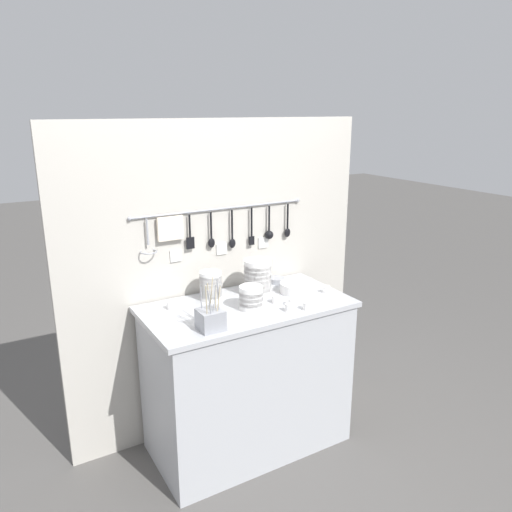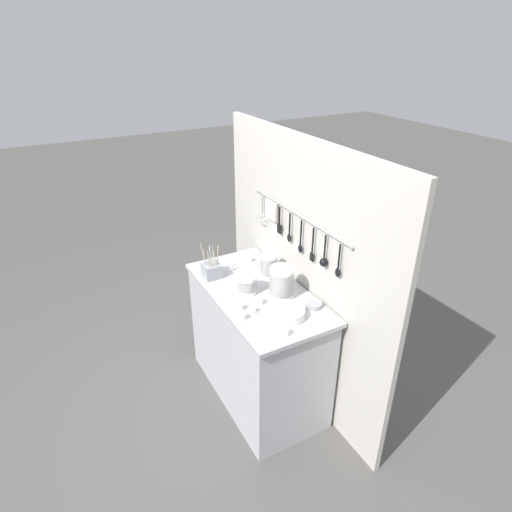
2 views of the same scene
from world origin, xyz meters
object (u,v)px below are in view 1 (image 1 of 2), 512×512
cup_edge_far (307,306)px  cup_back_right (289,308)px  bowl_stack_tall_left (251,298)px  cutlery_caddy (211,319)px  cup_edge_near (292,302)px  cup_front_right (276,299)px  bowl_stack_nested_right (211,286)px  bowl_stack_wide_centre (258,277)px  steel_mixing_bowl (276,280)px  cup_mid_row (327,289)px  plate_stack (297,287)px  cup_by_caddy (171,305)px

cup_edge_far → cup_back_right: same height
bowl_stack_tall_left → cutlery_caddy: (-0.31, -0.13, -0.01)m
bowl_stack_tall_left → cup_edge_near: bearing=-18.5°
cup_edge_near → cup_front_right: bearing=125.3°
bowl_stack_nested_right → cup_edge_far: bearing=-46.5°
bowl_stack_wide_centre → steel_mixing_bowl: 0.26m
steel_mixing_bowl → cup_front_right: 0.36m
bowl_stack_wide_centre → bowl_stack_tall_left: bearing=-129.5°
steel_mixing_bowl → cup_back_right: bearing=-114.6°
cutlery_caddy → cup_edge_far: bearing=-3.8°
cup_mid_row → cup_front_right: 0.36m
bowl_stack_wide_centre → cup_front_right: (0.02, -0.18, -0.09)m
bowl_stack_nested_right → cutlery_caddy: size_ratio=0.64×
cup_back_right → cup_edge_near: same height
cup_edge_near → cup_back_right: bearing=-136.9°
bowl_stack_wide_centre → steel_mixing_bowl: bearing=29.5°
bowl_stack_nested_right → cup_edge_far: size_ratio=3.96×
bowl_stack_wide_centre → bowl_stack_nested_right: size_ratio=1.26×
cup_mid_row → bowl_stack_tall_left: bearing=178.7°
bowl_stack_nested_right → plate_stack: 0.54m
steel_mixing_bowl → cup_by_caddy: size_ratio=2.42×
cup_back_right → cup_front_right: bearing=87.9°
plate_stack → cup_by_caddy: plate_stack is taller
cup_by_caddy → cup_mid_row: bearing=-14.5°
cup_back_right → cup_edge_near: size_ratio=1.00×
bowl_stack_tall_left → cup_edge_far: 0.32m
bowl_stack_tall_left → bowl_stack_wide_centre: 0.24m
cutlery_caddy → cup_by_caddy: size_ratio=6.16×
bowl_stack_tall_left → cup_front_right: bowl_stack_tall_left is taller
bowl_stack_wide_centre → cutlery_caddy: 0.57m
bowl_stack_wide_centre → cutlery_caddy: size_ratio=0.81×
bowl_stack_tall_left → cutlery_caddy: size_ratio=0.50×
plate_stack → cup_edge_far: (-0.12, -0.26, -0.01)m
cup_mid_row → cup_front_right: same height
bowl_stack_wide_centre → cup_by_caddy: 0.56m
plate_stack → cup_back_right: bearing=-134.0°
bowl_stack_wide_centre → cutlery_caddy: bearing=-146.0°
cup_front_right → cup_edge_near: size_ratio=1.00×
cup_by_caddy → cup_edge_far: bearing=-31.0°
bowl_stack_nested_right → plate_stack: bearing=-17.1°
cup_front_right → cup_back_right: 0.14m
bowl_stack_wide_centre → plate_stack: (0.23, -0.09, -0.08)m
steel_mixing_bowl → bowl_stack_nested_right: bearing=-173.5°
plate_stack → cup_by_caddy: (-0.78, 0.14, -0.01)m
cup_edge_far → cup_edge_near: same height
plate_stack → cup_edge_near: (-0.15, -0.17, -0.01)m
steel_mixing_bowl → cutlery_caddy: bearing=-147.3°
bowl_stack_tall_left → cup_edge_near: size_ratio=3.10×
bowl_stack_wide_centre → steel_mixing_bowl: bowl_stack_wide_centre is taller
bowl_stack_tall_left → cutlery_caddy: 0.34m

